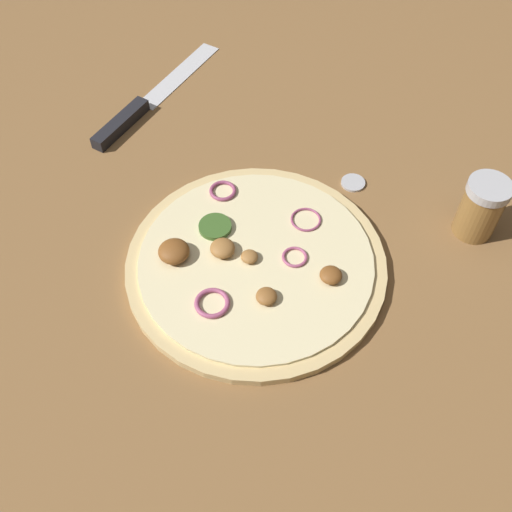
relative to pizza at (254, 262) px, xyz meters
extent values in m
plane|color=brown|center=(0.00, 0.00, -0.01)|extent=(3.00, 3.00, 0.00)
cylinder|color=#D6B77A|center=(0.00, 0.00, 0.00)|extent=(0.32, 0.32, 0.01)
cylinder|color=beige|center=(0.00, 0.00, 0.01)|extent=(0.28, 0.28, 0.00)
torus|color=#A34C70|center=(0.05, 0.00, 0.01)|extent=(0.03, 0.03, 0.00)
torus|color=#A34C70|center=(-0.05, -0.06, 0.01)|extent=(0.04, 0.04, 0.01)
ellipsoid|color=#996633|center=(-0.01, 0.00, 0.01)|extent=(0.02, 0.02, 0.01)
torus|color=#934266|center=(-0.04, 0.11, 0.01)|extent=(0.04, 0.04, 0.00)
torus|color=#934266|center=(0.07, 0.06, 0.01)|extent=(0.04, 0.04, 0.00)
ellipsoid|color=brown|center=(0.01, -0.06, 0.01)|extent=(0.02, 0.02, 0.01)
cylinder|color=#385B23|center=(-0.05, 0.05, 0.01)|extent=(0.04, 0.04, 0.01)
ellipsoid|color=brown|center=(0.09, -0.03, 0.01)|extent=(0.03, 0.03, 0.01)
ellipsoid|color=#996633|center=(-0.04, 0.01, 0.01)|extent=(0.03, 0.03, 0.02)
ellipsoid|color=brown|center=(-0.10, 0.01, 0.02)|extent=(0.04, 0.04, 0.02)
cube|color=silver|center=(-0.11, 0.38, -0.01)|extent=(0.13, 0.17, 0.00)
cube|color=black|center=(-0.19, 0.26, 0.00)|extent=(0.08, 0.10, 0.02)
cylinder|color=olive|center=(0.28, 0.05, 0.03)|extent=(0.05, 0.05, 0.07)
cylinder|color=#B2B2B7|center=(0.28, 0.05, 0.07)|extent=(0.05, 0.05, 0.01)
cylinder|color=#B2B2B7|center=(0.14, 0.13, 0.00)|extent=(0.03, 0.03, 0.01)
camera|label=1|loc=(-0.01, -0.43, 0.58)|focal=42.00mm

